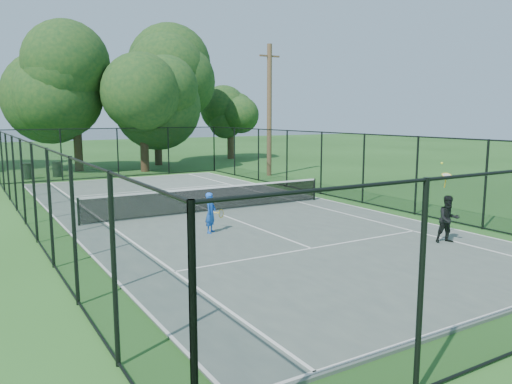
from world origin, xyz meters
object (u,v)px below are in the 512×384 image
player_blue (211,213)px  player_black (448,219)px  tennis_net (212,198)px  trash_bin_left (28,171)px  utility_pole (269,110)px  trash_bin_right (57,169)px

player_blue → player_black: size_ratio=0.56×
player_blue → tennis_net: bearing=63.6°
trash_bin_left → utility_pole: (13.24, -5.80, 3.60)m
tennis_net → trash_bin_left: 15.59m
tennis_net → trash_bin_right: bearing=102.0°
trash_bin_right → player_black: (7.05, -22.95, 0.29)m
trash_bin_left → trash_bin_right: bearing=8.4°
trash_bin_left → player_blue: 18.32m
trash_bin_left → player_blue: player_blue is taller
player_blue → player_black: (5.45, -4.69, 0.06)m
trash_bin_left → player_blue: (3.29, -18.02, 0.24)m
utility_pole → player_blue: size_ratio=6.19×
utility_pole → player_black: size_ratio=3.46×
player_black → tennis_net: bearing=115.9°
trash_bin_right → utility_pole: utility_pole is taller
tennis_net → utility_pole: (8.36, 9.00, 3.50)m
trash_bin_right → player_blue: (1.60, -18.27, 0.24)m
player_blue → trash_bin_right: bearing=95.0°
trash_bin_left → tennis_net: bearing=-71.7°
tennis_net → utility_pole: 12.77m
trash_bin_right → utility_pole: size_ratio=0.12×
trash_bin_left → player_black: size_ratio=0.40×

